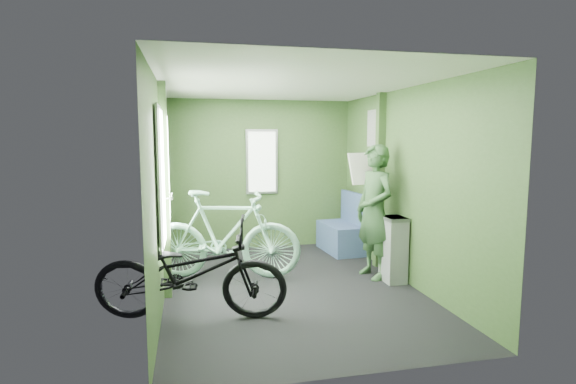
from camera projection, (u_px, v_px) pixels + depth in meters
name	position (u px, v px, depth m)	size (l,w,h in m)	color
room	(286.00, 163.00, 5.05)	(4.00, 4.02, 2.31)	black
bicycle_black	(192.00, 321.00, 4.23)	(0.63, 1.80, 0.95)	black
bicycle_mint	(225.00, 280.00, 5.47)	(0.52, 1.85, 1.11)	#8FCDB1
passenger	(374.00, 211.00, 5.50)	(0.52, 0.74, 1.64)	#2F512C
waste_box	(393.00, 249.00, 5.37)	(0.23, 0.32, 0.79)	gray
bench_seat	(342.00, 234.00, 6.81)	(0.54, 0.89, 0.90)	navy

